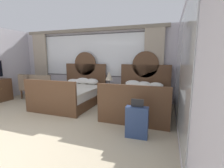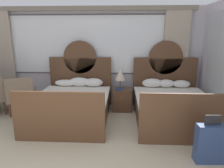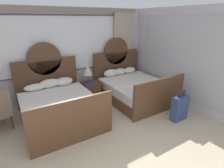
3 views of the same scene
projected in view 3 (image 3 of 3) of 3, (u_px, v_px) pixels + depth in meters
The scene contains 8 objects.
wall_back_window at pixel (50, 54), 4.99m from camera, with size 6.26×0.22×2.70m.
wall_right_mirror at pixel (197, 61), 4.60m from camera, with size 0.08×4.97×2.70m.
bed_near_window at pixel (59, 106), 4.37m from camera, with size 1.71×2.14×1.80m.
bed_near_mirror at pixel (133, 88), 5.50m from camera, with size 1.71×2.14×1.80m.
nightstand_between_beds at pixel (91, 91), 5.45m from camera, with size 0.48×0.50×0.58m.
table_lamp_on_nightstand at pixel (88, 70), 5.23m from camera, with size 0.27×0.27×0.54m.
book_on_nightstand at pixel (90, 83), 5.23m from camera, with size 0.18×0.26×0.03m.
suitcase_on_floor at pixel (180, 108), 4.35m from camera, with size 0.45×0.20×0.79m.
Camera 3 is at (-1.09, -0.78, 2.39)m, focal length 28.37 mm.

